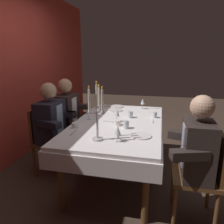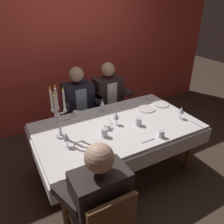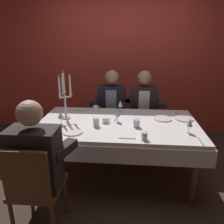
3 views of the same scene
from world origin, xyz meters
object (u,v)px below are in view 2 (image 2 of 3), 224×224
Objects in this scene: wine_glass_1 at (181,110)px; water_tumbler_2 at (139,122)px; wine_glass_0 at (66,137)px; dinner_plate_1 at (160,104)px; water_tumbler_0 at (104,133)px; seated_diner_2 at (108,94)px; wine_glass_2 at (102,103)px; coffee_cup_0 at (107,127)px; dinner_plate_2 at (94,152)px; coffee_cup_1 at (76,114)px; dinner_plate_0 at (146,109)px; water_tumbler_1 at (162,134)px; candelabra at (58,115)px; seated_diner_1 at (78,100)px; seated_diner_0 at (101,200)px; dining_table at (117,133)px; wine_glass_3 at (117,116)px.

water_tumbler_2 is (-0.55, 0.12, -0.07)m from wine_glass_1.
dinner_plate_1 is at bearing 11.89° from wine_glass_0.
water_tumbler_0 is 0.08× the size of seated_diner_2.
wine_glass_2 is at bearing 139.74° from wine_glass_1.
coffee_cup_0 is at bearing 166.12° from wine_glass_1.
coffee_cup_1 reaches higher than dinner_plate_2.
water_tumbler_1 is at bearing -112.76° from dinner_plate_0.
seated_diner_1 is (0.51, 0.80, -0.27)m from candelabra.
wine_glass_1 and wine_glass_2 have the same top height.
wine_glass_1 is at bearing -40.26° from wine_glass_2.
wine_glass_2 is 1.24× the size of coffee_cup_0.
coffee_cup_1 is at bearing -147.92° from seated_diner_2.
dining_table is at bearing 53.79° from seated_diner_0.
wine_glass_1 is (0.22, -0.41, 0.11)m from dinner_plate_0.
water_tumbler_0 is 1.18m from seated_diner_2.
coffee_cup_1 is at bearing 127.75° from wine_glass_3.
water_tumbler_2 is (0.68, 0.21, 0.04)m from dinner_plate_2.
seated_diner_1 is at bearing 99.42° from dining_table.
dinner_plate_0 is at bearing 26.31° from dinner_plate_2.
dinner_plate_0 is 1.13m from dinner_plate_2.
dinner_plate_2 is 0.18× the size of seated_diner_2.
wine_glass_3 is at bearing 11.96° from wine_glass_0.
wine_glass_1 is 0.13× the size of seated_diner_0.
water_tumbler_0 is 0.85m from seated_diner_0.
seated_diner_0 is at bearing -120.28° from coffee_cup_0.
water_tumbler_1 is 0.60× the size of coffee_cup_1.
coffee_cup_0 is 0.51m from coffee_cup_1.
seated_diner_2 reaches higher than dinner_plate_2.
coffee_cup_1 is (-0.34, 0.46, 0.15)m from dining_table.
candelabra reaches higher than wine_glass_1.
seated_diner_0 reaches higher than wine_glass_1.
water_tumbler_0 is 0.74× the size of coffee_cup_0.
seated_diner_0 is (0.01, -0.97, -0.27)m from candelabra.
seated_diner_1 is (-0.70, 0.72, -0.01)m from dinner_plate_0.
wine_glass_2 is (0.66, 0.32, -0.15)m from candelabra.
wine_glass_0 is at bearing -168.52° from coffee_cup_0.
dinner_plate_1 is 1.43× the size of wine_glass_0.
dinner_plate_2 is at bearing 171.41° from water_tumbler_1.
coffee_cup_0 is at bearing 45.21° from dinner_plate_2.
seated_diner_0 is at bearing -119.38° from seated_diner_2.
water_tumbler_2 is 0.69× the size of coffee_cup_1.
wine_glass_0 reaches higher than water_tumbler_2.
seated_diner_2 is (0.05, 1.34, -0.04)m from water_tumbler_1.
dining_table is at bearing 10.70° from wine_glass_0.
wine_glass_1 reaches higher than dinner_plate_2.
wine_glass_2 is at bearing 25.47° from candelabra.
wine_glass_0 is at bearing -169.30° from dining_table.
dining_table is 11.83× the size of wine_glass_3.
wine_glass_2 is at bearing -124.89° from seated_diner_2.
dining_table is at bearing 150.44° from water_tumbler_2.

